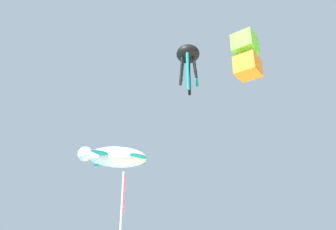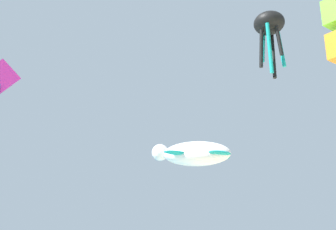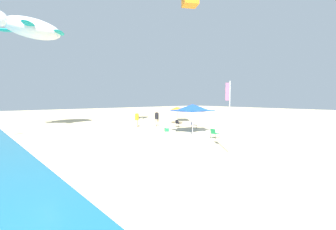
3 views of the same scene
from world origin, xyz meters
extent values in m
cube|color=beige|center=(0.00, 0.00, -0.05)|extent=(120.00, 120.00, 0.10)
cylinder|color=#B7B7BC|center=(-0.54, 0.39, 1.06)|extent=(0.07, 0.07, 2.11)
cylinder|color=#B7B7BC|center=(2.30, 0.59, 1.06)|extent=(0.07, 0.07, 2.11)
cylinder|color=#B7B7BC|center=(-0.78, 3.78, 1.06)|extent=(0.07, 0.07, 2.11)
cylinder|color=#B7B7BC|center=(2.06, 3.98, 1.06)|extent=(0.07, 0.07, 2.11)
cube|color=blue|center=(0.76, 2.19, 2.16)|extent=(3.16, 3.67, 0.10)
pyramid|color=blue|center=(0.76, 2.19, 2.51)|extent=(3.09, 3.60, 0.58)
cylinder|color=silver|center=(7.93, -2.28, 1.09)|extent=(0.18, 0.36, 2.19)
cone|color=orange|center=(7.87, -2.13, 2.03)|extent=(1.86, 1.86, 0.71)
cylinder|color=black|center=(4.47, 0.63, 0.20)|extent=(0.02, 0.02, 0.40)
cylinder|color=black|center=(4.51, 0.12, 0.20)|extent=(0.02, 0.02, 0.40)
cylinder|color=black|center=(4.99, 0.67, 0.20)|extent=(0.02, 0.02, 0.40)
cylinder|color=black|center=(5.03, 0.16, 0.20)|extent=(0.02, 0.02, 0.40)
cube|color=black|center=(4.75, 0.39, 0.40)|extent=(0.56, 0.56, 0.03)
cube|color=black|center=(5.04, 0.42, 0.61)|extent=(0.17, 0.50, 0.41)
cylinder|color=black|center=(2.18, 0.17, 0.20)|extent=(0.02, 0.02, 0.40)
cylinder|color=black|center=(2.50, -0.24, 0.20)|extent=(0.02, 0.02, 0.40)
cylinder|color=black|center=(2.59, 0.49, 0.20)|extent=(0.02, 0.02, 0.40)
cylinder|color=black|center=(2.91, 0.08, 0.20)|extent=(0.02, 0.02, 0.40)
cube|color=blue|center=(2.54, 0.12, 0.40)|extent=(0.73, 0.73, 0.03)
cube|color=blue|center=(2.77, 0.30, 0.61)|extent=(0.41, 0.47, 0.41)
cylinder|color=black|center=(-3.42, 3.23, 0.20)|extent=(0.02, 0.02, 0.40)
cylinder|color=black|center=(-2.90, 3.25, 0.20)|extent=(0.02, 0.02, 0.40)
cylinder|color=black|center=(-3.44, 3.75, 0.20)|extent=(0.02, 0.02, 0.40)
cylinder|color=black|center=(-2.92, 3.77, 0.20)|extent=(0.02, 0.02, 0.40)
cube|color=#198C4C|center=(-3.17, 3.50, 0.40)|extent=(0.54, 0.54, 0.03)
cube|color=#198C4C|center=(-3.18, 3.79, 0.61)|extent=(0.50, 0.15, 0.41)
cube|color=#1E8C4C|center=(2.76, 3.92, 0.18)|extent=(0.72, 0.66, 0.36)
cube|color=white|center=(2.76, 3.92, 0.38)|extent=(0.74, 0.68, 0.04)
cylinder|color=silver|center=(-7.32, 7.26, 2.23)|extent=(0.06, 0.06, 4.46)
cube|color=pink|center=(-7.15, 7.26, 3.81)|extent=(0.30, 0.02, 1.10)
cylinder|color=#C6B28C|center=(6.80, 1.94, 0.44)|extent=(0.17, 0.17, 0.87)
cylinder|color=#C6B28C|center=(6.81, 2.28, 0.44)|extent=(0.17, 0.17, 0.87)
cylinder|color=black|center=(6.80, 2.11, 1.25)|extent=(0.46, 0.46, 0.76)
sphere|color=beige|center=(6.80, 2.11, 1.78)|extent=(0.28, 0.28, 0.28)
cylinder|color=#C6B28C|center=(7.74, 4.34, 0.41)|extent=(0.16, 0.16, 0.83)
cylinder|color=#C6B28C|center=(7.99, 4.14, 0.41)|extent=(0.16, 0.16, 0.83)
cylinder|color=orange|center=(7.86, 4.24, 1.19)|extent=(0.43, 0.43, 0.72)
sphere|color=beige|center=(7.86, 4.24, 1.68)|extent=(0.27, 0.27, 0.27)
ellipsoid|color=white|center=(13.68, 13.66, 10.93)|extent=(6.58, 7.19, 3.32)
ellipsoid|color=teal|center=(11.13, 14.61, 10.68)|extent=(2.45, 2.03, 0.33)
ellipsoid|color=teal|center=(15.24, 15.88, 10.68)|extent=(1.75, 2.50, 0.33)
ellipsoid|color=teal|center=(12.69, 11.28, 10.68)|extent=(2.45, 2.03, 0.33)
ellipsoid|color=teal|center=(15.85, 12.26, 10.68)|extent=(1.75, 2.50, 0.33)
camera|label=1|loc=(-16.70, 4.71, 2.25)|focal=33.36mm
camera|label=2|loc=(-15.86, 3.04, 5.78)|focal=38.09mm
camera|label=3|loc=(-16.40, 19.90, 3.42)|focal=26.14mm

